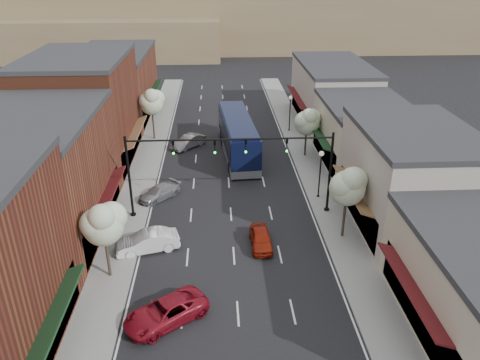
{
  "coord_description": "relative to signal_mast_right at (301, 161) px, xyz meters",
  "views": [
    {
      "loc": [
        -1.01,
        -25.73,
        19.24
      ],
      "look_at": [
        0.85,
        9.91,
        2.2
      ],
      "focal_mm": 35.0,
      "sensor_mm": 36.0,
      "label": 1
    }
  ],
  "objects": [
    {
      "name": "sidewalk_left",
      "position": [
        -14.02,
        10.5,
        -4.55
      ],
      "size": [
        2.8,
        73.0,
        0.15
      ],
      "primitive_type": "cube",
      "color": "gray",
      "rests_on": "ground"
    },
    {
      "name": "curb_right",
      "position": [
        1.38,
        10.5,
        -4.55
      ],
      "size": [
        0.25,
        73.0,
        0.17
      ],
      "primitive_type": "cube",
      "color": "gray",
      "rests_on": "ground"
    },
    {
      "name": "tree_left_near",
      "position": [
        -13.87,
        -8.05,
        -0.4
      ],
      "size": [
        2.85,
        2.65,
        5.69
      ],
      "color": "#47382B",
      "rests_on": "ground"
    },
    {
      "name": "tree_right_near",
      "position": [
        2.73,
        -4.05,
        -0.17
      ],
      "size": [
        2.85,
        2.65,
        5.95
      ],
      "color": "#47382B",
      "rests_on": "ground"
    },
    {
      "name": "signal_mast_left",
      "position": [
        -11.24,
        0.0,
        0.0
      ],
      "size": [
        8.22,
        0.46,
        7.0
      ],
      "color": "black",
      "rests_on": "ground"
    },
    {
      "name": "curb_left",
      "position": [
        -12.62,
        10.5,
        -4.55
      ],
      "size": [
        0.25,
        73.0,
        0.17
      ],
      "primitive_type": "cube",
      "color": "gray",
      "rests_on": "ground"
    },
    {
      "name": "bldg_left_far",
      "position": [
        -19.84,
        28.0,
        -0.46
      ],
      "size": [
        10.14,
        18.1,
        8.4
      ],
      "color": "brown",
      "rests_on": "ground"
    },
    {
      "name": "parked_car_a",
      "position": [
        -9.82,
        -12.43,
        -3.93
      ],
      "size": [
        5.41,
        4.77,
        1.39
      ],
      "primitive_type": "imported",
      "rotation": [
        0.0,
        0.0,
        -0.95
      ],
      "color": "maroon",
      "rests_on": "ground"
    },
    {
      "name": "hill_near",
      "position": [
        -30.62,
        70.0,
        -0.62
      ],
      "size": [
        50.0,
        20.0,
        8.0
      ],
      "primitive_type": "cube",
      "color": "#7A6647",
      "rests_on": "ground"
    },
    {
      "name": "bldg_left_midnear",
      "position": [
        -19.85,
        -2.0,
        0.03
      ],
      "size": [
        10.14,
        14.1,
        9.4
      ],
      "color": "brown",
      "rests_on": "ground"
    },
    {
      "name": "tree_right_far",
      "position": [
        2.73,
        11.95,
        -0.63
      ],
      "size": [
        2.85,
        2.65,
        5.43
      ],
      "color": "#47382B",
      "rests_on": "ground"
    },
    {
      "name": "bldg_right_midfar",
      "position": [
        8.08,
        10.0,
        -1.46
      ],
      "size": [
        9.14,
        12.1,
        6.4
      ],
      "color": "#B3AA8E",
      "rests_on": "ground"
    },
    {
      "name": "red_hatchback",
      "position": [
        -3.6,
        -4.85,
        -3.99
      ],
      "size": [
        1.58,
        3.76,
        1.27
      ],
      "primitive_type": "imported",
      "rotation": [
        0.0,
        0.0,
        0.02
      ],
      "color": "maroon",
      "rests_on": "ground"
    },
    {
      "name": "lamp_post_near",
      "position": [
        2.18,
        2.5,
        -1.62
      ],
      "size": [
        0.44,
        0.44,
        4.44
      ],
      "color": "black",
      "rests_on": "ground"
    },
    {
      "name": "bldg_right_midnear",
      "position": [
        8.1,
        -2.0,
        -0.72
      ],
      "size": [
        9.14,
        12.1,
        7.9
      ],
      "color": "#AA9E92",
      "rests_on": "ground"
    },
    {
      "name": "tree_left_far",
      "position": [
        -13.87,
        17.95,
        -0.02
      ],
      "size": [
        2.85,
        2.65,
        6.13
      ],
      "color": "#47382B",
      "rests_on": "ground"
    },
    {
      "name": "bldg_right_far",
      "position": [
        8.09,
        24.0,
        -0.96
      ],
      "size": [
        9.14,
        16.1,
        7.4
      ],
      "color": "#AA9E92",
      "rests_on": "ground"
    },
    {
      "name": "parked_car_c",
      "position": [
        -11.82,
        3.08,
        -4.03
      ],
      "size": [
        4.04,
        4.12,
        1.19
      ],
      "primitive_type": "imported",
      "rotation": [
        0.0,
        0.0,
        -0.76
      ],
      "color": "#9D9DA2",
      "rests_on": "ground"
    },
    {
      "name": "parked_car_e",
      "position": [
        -9.82,
        15.26,
        -3.92
      ],
      "size": [
        4.0,
        4.1,
        1.4
      ],
      "primitive_type": "imported",
      "rotation": [
        0.0,
        0.0,
        -0.76
      ],
      "color": "gray",
      "rests_on": "ground"
    },
    {
      "name": "hill_far",
      "position": [
        -5.62,
        82.0,
        1.38
      ],
      "size": [
        120.0,
        30.0,
        12.0
      ],
      "primitive_type": "cube",
      "color": "#7A6647",
      "rests_on": "ground"
    },
    {
      "name": "bldg_left_midfar",
      "position": [
        -19.86,
        12.0,
        0.78
      ],
      "size": [
        10.14,
        14.1,
        10.9
      ],
      "color": "brown",
      "rests_on": "ground"
    },
    {
      "name": "sidewalk_right",
      "position": [
        2.78,
        10.5,
        -4.55
      ],
      "size": [
        2.8,
        73.0,
        0.15
      ],
      "primitive_type": "cube",
      "color": "gray",
      "rests_on": "ground"
    },
    {
      "name": "parked_car_b",
      "position": [
        -11.82,
        -4.99,
        -3.87
      ],
      "size": [
        4.81,
        2.73,
        1.5
      ],
      "primitive_type": "imported",
      "rotation": [
        0.0,
        0.0,
        -1.31
      ],
      "color": "white",
      "rests_on": "ground"
    },
    {
      "name": "signal_mast_right",
      "position": [
        0.0,
        0.0,
        0.0
      ],
      "size": [
        8.22,
        0.46,
        7.0
      ],
      "color": "black",
      "rests_on": "ground"
    },
    {
      "name": "ground",
      "position": [
        -5.62,
        -8.0,
        -4.62
      ],
      "size": [
        160.0,
        160.0,
        0.0
      ],
      "primitive_type": "plane",
      "color": "black",
      "rests_on": "ground"
    },
    {
      "name": "lamp_post_far",
      "position": [
        2.18,
        20.0,
        -1.62
      ],
      "size": [
        0.44,
        0.44,
        4.44
      ],
      "color": "black",
      "rests_on": "ground"
    },
    {
      "name": "coach_bus",
      "position": [
        -4.44,
        12.92,
        -2.5
      ],
      "size": [
        3.94,
        13.62,
        4.1
      ],
      "rotation": [
        0.0,
        0.0,
        0.08
      ],
      "color": "black",
      "rests_on": "ground"
    }
  ]
}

